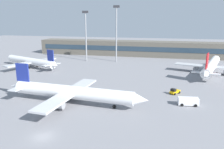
# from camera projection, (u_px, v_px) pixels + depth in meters

# --- Properties ---
(ground_plane) EXTENTS (400.00, 400.00, 0.00)m
(ground_plane) POSITION_uv_depth(u_px,v_px,m) (101.00, 82.00, 81.13)
(ground_plane) COLOR gray
(terminal_building) EXTENTS (114.06, 12.13, 9.00)m
(terminal_building) POSITION_uv_depth(u_px,v_px,m) (130.00, 48.00, 139.65)
(terminal_building) COLOR #5B564C
(terminal_building) RESTS_ON ground_plane
(airplane_near) EXTENTS (40.43, 28.25, 9.98)m
(airplane_near) POSITION_uv_depth(u_px,v_px,m) (73.00, 93.00, 59.76)
(airplane_near) COLOR white
(airplane_near) RESTS_ON ground_plane
(airplane_mid) EXTENTS (36.18, 25.94, 9.34)m
(airplane_mid) POSITION_uv_depth(u_px,v_px,m) (30.00, 61.00, 105.19)
(airplane_mid) COLOR white
(airplane_mid) RESTS_ON ground_plane
(airplane_far) EXTENTS (29.23, 41.11, 10.37)m
(airplane_far) POSITION_uv_depth(u_px,v_px,m) (211.00, 66.00, 94.04)
(airplane_far) COLOR white
(airplane_far) RESTS_ON ground_plane
(baggage_tug_yellow) EXTENTS (3.32, 3.80, 1.75)m
(baggage_tug_yellow) POSITION_uv_depth(u_px,v_px,m) (175.00, 91.00, 68.02)
(baggage_tug_yellow) COLOR #F2B20C
(baggage_tug_yellow) RESTS_ON ground_plane
(service_van_white) EXTENTS (5.39, 2.78, 2.08)m
(service_van_white) POSITION_uv_depth(u_px,v_px,m) (188.00, 101.00, 58.93)
(service_van_white) COLOR white
(service_van_white) RESTS_ON ground_plane
(floodlight_tower_west) EXTENTS (3.20, 0.80, 28.85)m
(floodlight_tower_west) POSITION_uv_depth(u_px,v_px,m) (116.00, 30.00, 116.56)
(floodlight_tower_west) COLOR gray
(floodlight_tower_west) RESTS_ON ground_plane
(floodlight_tower_east) EXTENTS (3.20, 0.80, 26.26)m
(floodlight_tower_east) POSITION_uv_depth(u_px,v_px,m) (86.00, 32.00, 119.54)
(floodlight_tower_east) COLOR gray
(floodlight_tower_east) RESTS_ON ground_plane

